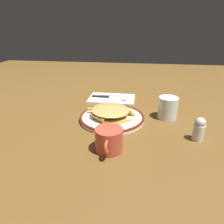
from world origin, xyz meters
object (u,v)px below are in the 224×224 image
Objects in this scene: spoon at (118,99)px; fries_heap at (111,111)px; coffee_mug at (109,140)px; plate at (112,117)px; napkin at (112,99)px; knife at (108,97)px; salt_shaker at (199,129)px; water_glass at (168,108)px; fork at (115,96)px.

fries_heap is at bearing -1.80° from spoon.
fries_heap is 0.22m from coffee_mug.
plate reaches higher than napkin.
fries_heap is at bearing -173.80° from coffee_mug.
napkin is at bearing -171.94° from plate.
knife is (-0.23, -0.05, 0.00)m from plate.
spoon is at bearing 179.48° from plate.
salt_shaker is at bearing 109.20° from coffee_mug.
coffee_mug reaches higher than fries_heap.
fries_heap is at bearing -111.15° from salt_shaker.
spoon is at bearing 178.20° from fries_heap.
coffee_mug is (0.45, 0.07, 0.02)m from knife.
napkin is (-0.23, -0.03, -0.00)m from plate.
fries_heap is 0.20m from spoon.
coffee_mug is (0.22, 0.02, 0.03)m from plate.
salt_shaker is at bearing 45.89° from knife.
water_glass is at bearing 55.39° from spoon.
fork is at bearing -176.35° from fries_heap.
fries_heap is 2.75× the size of water_glass.
salt_shaker is (0.17, 0.08, -0.00)m from water_glass.
salt_shaker is at bearing 68.85° from fries_heap.
water_glass is (0.21, 0.25, 0.03)m from fork.
fork reaches higher than napkin.
knife is 2.50× the size of salt_shaker.
water_glass reaches higher than salt_shaker.
fork is 0.06m from spoon.
water_glass is 0.19m from salt_shaker.
fries_heap is 2.24× the size of coffee_mug.
fork is 0.48m from coffee_mug.
knife is 0.06m from spoon.
spoon is (-0.20, 0.00, 0.00)m from plate.
knife is (0.03, -0.03, 0.00)m from fork.
knife is 0.51m from salt_shaker.
fries_heap reaches higher than fork.
coffee_mug is (0.27, -0.21, -0.01)m from water_glass.
plate is at bearing -110.71° from salt_shaker.
knife is at bearing -118.26° from spoon.
napkin is (-0.23, -0.03, -0.03)m from fries_heap.
plate reaches higher than fork.
knife is (-0.23, -0.05, -0.02)m from fries_heap.
fries_heap is 0.34m from salt_shaker.
water_glass reaches higher than fork.
plate is 2.39× the size of coffee_mug.
spoon is at bearing 61.74° from knife.
plate is 0.22m from coffee_mug.
plate and knife have the same top height.
spoon is at bearing -136.26° from salt_shaker.
knife is at bearing -170.99° from coffee_mug.
napkin is at bearing -125.27° from water_glass.
spoon is 1.37× the size of coffee_mug.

